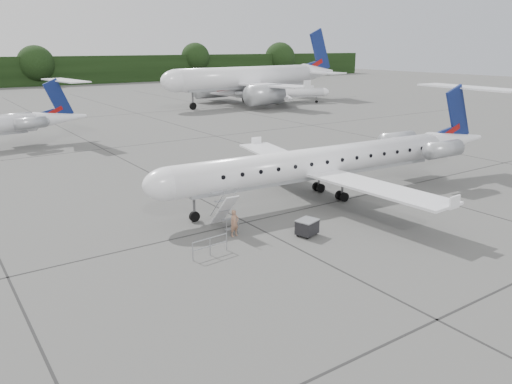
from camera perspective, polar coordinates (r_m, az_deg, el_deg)
ground at (r=33.41m, az=9.79°, el=-2.93°), size 320.00×320.00×0.00m
treeline at (r=154.19m, az=-26.72°, el=12.14°), size 260.00×4.00×8.00m
main_regional_jet at (r=36.51m, az=7.37°, el=5.07°), size 31.16×23.34×7.66m
airstair at (r=30.58m, az=-3.65°, el=-2.17°), size 0.99×2.36×2.40m
passenger at (r=29.62m, az=-2.48°, el=-3.58°), size 0.63×0.45×1.62m
safety_railing at (r=27.14m, az=-5.27°, el=-6.25°), size 2.20×0.27×1.00m
baggage_cart at (r=29.93m, az=5.86°, el=-4.02°), size 1.44×1.28×1.05m
bg_narrowbody at (r=96.90m, az=-1.03°, el=14.14°), size 42.27×32.44×14.18m
bg_regional_right at (r=98.56m, az=2.77°, el=11.73°), size 26.72×23.49×5.82m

